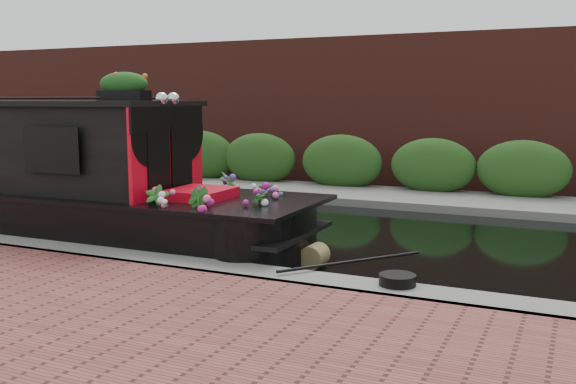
% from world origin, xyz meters
% --- Properties ---
extents(ground, '(80.00, 80.00, 0.00)m').
position_xyz_m(ground, '(0.00, 0.00, 0.00)').
color(ground, black).
rests_on(ground, ground).
extents(near_bank_coping, '(40.00, 0.60, 0.50)m').
position_xyz_m(near_bank_coping, '(0.00, -3.30, 0.00)').
color(near_bank_coping, slate).
rests_on(near_bank_coping, ground).
extents(far_bank_path, '(40.00, 2.40, 0.34)m').
position_xyz_m(far_bank_path, '(0.00, 4.20, 0.00)').
color(far_bank_path, slate).
rests_on(far_bank_path, ground).
extents(far_hedge, '(40.00, 1.10, 2.80)m').
position_xyz_m(far_hedge, '(0.00, 5.10, 0.00)').
color(far_hedge, '#244C19').
rests_on(far_hedge, ground).
extents(far_brick_wall, '(40.00, 1.00, 8.00)m').
position_xyz_m(far_brick_wall, '(0.00, 7.20, 0.00)').
color(far_brick_wall, '#59251E').
rests_on(far_brick_wall, ground).
extents(rope_fender, '(0.33, 0.36, 0.33)m').
position_xyz_m(rope_fender, '(2.13, -2.00, 0.16)').
color(rope_fender, olive).
rests_on(rope_fender, ground).
extents(coiled_mooring_rope, '(0.41, 0.41, 0.12)m').
position_xyz_m(coiled_mooring_rope, '(3.61, -3.16, 0.31)').
color(coiled_mooring_rope, black).
rests_on(coiled_mooring_rope, near_bank_coping).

